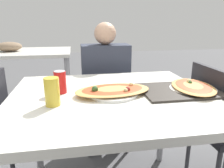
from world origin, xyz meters
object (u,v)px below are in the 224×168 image
object	(u,v)px
pizza_main	(113,91)
chair_side_right	(220,123)
soda_can	(60,82)
person_seated	(106,79)
drink_glass	(52,92)
chair_far_seated	(104,93)
pizza_second	(193,87)
dining_table	(111,108)

from	to	relation	value
pizza_main	chair_side_right	bearing A→B (deg)	4.16
chair_side_right	soda_can	distance (m)	1.06
person_seated	drink_glass	bearing A→B (deg)	65.31
chair_far_seated	soda_can	bearing A→B (deg)	65.02
drink_glass	chair_side_right	bearing A→B (deg)	8.88
person_seated	soda_can	distance (m)	0.72
chair_far_seated	pizza_second	bearing A→B (deg)	116.43
chair_far_seated	person_seated	xyz separation A→B (m)	(-0.00, -0.11, 0.17)
dining_table	person_seated	size ratio (longest dim) A/B	0.96
person_seated	pizza_second	xyz separation A→B (m)	(0.41, -0.70, 0.12)
chair_side_right	pizza_second	world-z (taller)	chair_side_right
chair_far_seated	pizza_main	distance (m)	0.86
chair_side_right	person_seated	xyz separation A→B (m)	(-0.67, 0.64, 0.17)
dining_table	soda_can	world-z (taller)	soda_can
chair_side_right	pizza_main	bearing A→B (deg)	-85.84
dining_table	soda_can	distance (m)	0.32
soda_can	drink_glass	size ratio (longest dim) A/B	0.92
pizza_main	drink_glass	xyz separation A→B (m)	(-0.31, -0.11, 0.05)
drink_glass	chair_far_seated	bearing A→B (deg)	68.06
chair_far_seated	drink_glass	world-z (taller)	drink_glass
soda_can	dining_table	bearing A→B (deg)	-16.18
dining_table	chair_side_right	world-z (taller)	chair_side_right
chair_far_seated	pizza_second	xyz separation A→B (m)	(0.41, -0.82, 0.28)
chair_far_seated	person_seated	bearing A→B (deg)	90.00
chair_side_right	soda_can	bearing A→B (deg)	-91.14
chair_side_right	pizza_main	size ratio (longest dim) A/B	2.02
person_seated	soda_can	bearing A→B (deg)	61.14
dining_table	chair_far_seated	distance (m)	0.84
chair_side_right	soda_can	size ratio (longest dim) A/B	7.08
dining_table	chair_side_right	size ratio (longest dim) A/B	1.24
drink_glass	pizza_main	bearing A→B (deg)	19.46
chair_side_right	soda_can	xyz separation A→B (m)	(-1.01, 0.02, 0.33)
dining_table	chair_side_right	distance (m)	0.76
dining_table	chair_far_seated	bearing A→B (deg)	85.11
chair_side_right	pizza_second	size ratio (longest dim) A/B	2.26
pizza_main	soda_can	distance (m)	0.29
pizza_main	soda_can	size ratio (longest dim) A/B	3.51
chair_far_seated	pizza_main	world-z (taller)	chair_far_seated
pizza_main	pizza_second	world-z (taller)	pizza_main
pizza_main	drink_glass	world-z (taller)	drink_glass
chair_side_right	soda_can	world-z (taller)	soda_can
chair_side_right	pizza_second	bearing A→B (deg)	-75.95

